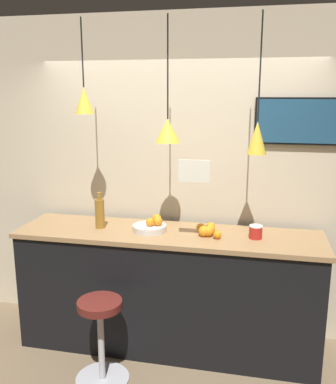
{
  "coord_description": "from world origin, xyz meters",
  "views": [
    {
      "loc": [
        0.73,
        -2.8,
        2.21
      ],
      "look_at": [
        0.0,
        0.57,
        1.41
      ],
      "focal_mm": 40.0,
      "sensor_mm": 36.0,
      "label": 1
    }
  ],
  "objects_px": {
    "fruit_bowl": "(151,226)",
    "spread_jar": "(256,232)",
    "bar_stool": "(101,330)",
    "juice_bottle": "(100,213)",
    "mounted_tv": "(302,121)"
  },
  "relations": [
    {
      "from": "fruit_bowl",
      "to": "spread_jar",
      "type": "bearing_deg",
      "value": -0.32
    },
    {
      "from": "bar_stool",
      "to": "spread_jar",
      "type": "bearing_deg",
      "value": 27.28
    },
    {
      "from": "bar_stool",
      "to": "fruit_bowl",
      "type": "height_order",
      "value": "fruit_bowl"
    },
    {
      "from": "bar_stool",
      "to": "juice_bottle",
      "type": "height_order",
      "value": "juice_bottle"
    },
    {
      "from": "fruit_bowl",
      "to": "juice_bottle",
      "type": "bearing_deg",
      "value": -179.38
    },
    {
      "from": "bar_stool",
      "to": "mounted_tv",
      "type": "xyz_separation_m",
      "value": [
        1.46,
        0.97,
        1.55
      ]
    },
    {
      "from": "juice_bottle",
      "to": "mounted_tv",
      "type": "distance_m",
      "value": 1.88
    },
    {
      "from": "bar_stool",
      "to": "mounted_tv",
      "type": "distance_m",
      "value": 2.34
    },
    {
      "from": "bar_stool",
      "to": "fruit_bowl",
      "type": "xyz_separation_m",
      "value": [
        0.25,
        0.59,
        0.67
      ]
    },
    {
      "from": "mounted_tv",
      "to": "bar_stool",
      "type": "bearing_deg",
      "value": -146.55
    },
    {
      "from": "bar_stool",
      "to": "spread_jar",
      "type": "distance_m",
      "value": 1.45
    },
    {
      "from": "bar_stool",
      "to": "mounted_tv",
      "type": "height_order",
      "value": "mounted_tv"
    },
    {
      "from": "fruit_bowl",
      "to": "juice_bottle",
      "type": "relative_size",
      "value": 0.91
    },
    {
      "from": "juice_bottle",
      "to": "spread_jar",
      "type": "height_order",
      "value": "juice_bottle"
    },
    {
      "from": "bar_stool",
      "to": "fruit_bowl",
      "type": "bearing_deg",
      "value": 66.65
    }
  ]
}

